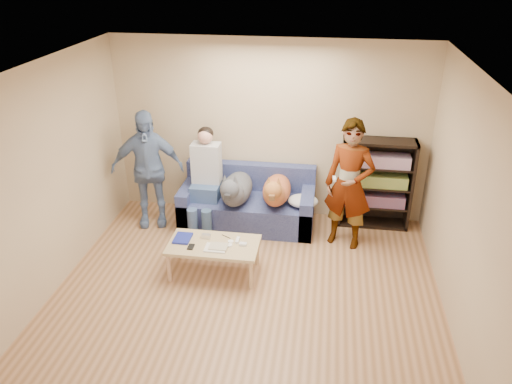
% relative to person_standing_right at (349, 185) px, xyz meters
% --- Properties ---
extents(ground, '(5.00, 5.00, 0.00)m').
position_rel_person_standing_right_xyz_m(ground, '(-1.15, -1.73, -0.88)').
color(ground, '#91623D').
rests_on(ground, ground).
extents(ceiling, '(5.00, 5.00, 0.00)m').
position_rel_person_standing_right_xyz_m(ceiling, '(-1.15, -1.73, 1.72)').
color(ceiling, white).
rests_on(ceiling, ground).
extents(wall_back, '(4.50, 0.00, 4.50)m').
position_rel_person_standing_right_xyz_m(wall_back, '(-1.15, 0.77, 0.42)').
color(wall_back, tan).
rests_on(wall_back, ground).
extents(wall_left, '(0.00, 5.00, 5.00)m').
position_rel_person_standing_right_xyz_m(wall_left, '(-3.40, -1.73, 0.42)').
color(wall_left, tan).
rests_on(wall_left, ground).
extents(wall_right, '(0.00, 5.00, 5.00)m').
position_rel_person_standing_right_xyz_m(wall_right, '(1.10, -1.73, 0.42)').
color(wall_right, tan).
rests_on(wall_right, ground).
extents(blanket, '(0.42, 0.36, 0.15)m').
position_rel_person_standing_right_xyz_m(blanket, '(-0.60, 0.19, -0.38)').
color(blanket, '#B5B6BB').
rests_on(blanket, sofa).
extents(person_standing_right, '(0.74, 0.59, 1.76)m').
position_rel_person_standing_right_xyz_m(person_standing_right, '(0.00, 0.00, 0.00)').
color(person_standing_right, gray).
rests_on(person_standing_right, ground).
extents(person_standing_left, '(1.08, 0.66, 1.71)m').
position_rel_person_standing_right_xyz_m(person_standing_left, '(-2.79, 0.16, -0.02)').
color(person_standing_left, '#6B8CAB').
rests_on(person_standing_left, ground).
extents(held_controller, '(0.05, 0.12, 0.03)m').
position_rel_person_standing_right_xyz_m(held_controller, '(-0.20, -0.20, 0.16)').
color(held_controller, silver).
rests_on(held_controller, person_standing_right).
extents(notebook_blue, '(0.20, 0.26, 0.03)m').
position_rel_person_standing_right_xyz_m(notebook_blue, '(-2.01, -0.90, -0.45)').
color(notebook_blue, navy).
rests_on(notebook_blue, coffee_table).
extents(papers, '(0.26, 0.20, 0.02)m').
position_rel_person_standing_right_xyz_m(papers, '(-1.56, -1.05, -0.45)').
color(papers, silver).
rests_on(papers, coffee_table).
extents(magazine, '(0.22, 0.17, 0.01)m').
position_rel_person_standing_right_xyz_m(magazine, '(-1.53, -1.03, -0.44)').
color(magazine, '#B2A88E').
rests_on(magazine, coffee_table).
extents(camera_silver, '(0.11, 0.06, 0.05)m').
position_rel_person_standing_right_xyz_m(camera_silver, '(-1.73, -0.83, -0.43)').
color(camera_silver, silver).
rests_on(camera_silver, coffee_table).
extents(controller_a, '(0.04, 0.13, 0.03)m').
position_rel_person_standing_right_xyz_m(controller_a, '(-1.33, -0.85, -0.44)').
color(controller_a, white).
rests_on(controller_a, coffee_table).
extents(controller_b, '(0.09, 0.06, 0.03)m').
position_rel_person_standing_right_xyz_m(controller_b, '(-1.25, -0.93, -0.44)').
color(controller_b, silver).
rests_on(controller_b, coffee_table).
extents(headphone_cup_a, '(0.07, 0.07, 0.02)m').
position_rel_person_standing_right_xyz_m(headphone_cup_a, '(-1.41, -0.97, -0.45)').
color(headphone_cup_a, white).
rests_on(headphone_cup_a, coffee_table).
extents(headphone_cup_b, '(0.07, 0.07, 0.02)m').
position_rel_person_standing_right_xyz_m(headphone_cup_b, '(-1.41, -0.89, -0.45)').
color(headphone_cup_b, white).
rests_on(headphone_cup_b, coffee_table).
extents(pen_orange, '(0.13, 0.06, 0.01)m').
position_rel_person_standing_right_xyz_m(pen_orange, '(-1.63, -1.11, -0.46)').
color(pen_orange, orange).
rests_on(pen_orange, coffee_table).
extents(pen_black, '(0.13, 0.08, 0.01)m').
position_rel_person_standing_right_xyz_m(pen_black, '(-1.49, -0.77, -0.46)').
color(pen_black, black).
rests_on(pen_black, coffee_table).
extents(wallet, '(0.07, 0.12, 0.02)m').
position_rel_person_standing_right_xyz_m(wallet, '(-1.86, -1.07, -0.45)').
color(wallet, black).
rests_on(wallet, coffee_table).
extents(sofa, '(1.90, 0.85, 0.82)m').
position_rel_person_standing_right_xyz_m(sofa, '(-1.40, 0.37, -0.60)').
color(sofa, '#515B93').
rests_on(sofa, ground).
extents(person_seated, '(0.40, 0.73, 1.47)m').
position_rel_person_standing_right_xyz_m(person_seated, '(-1.98, 0.24, -0.11)').
color(person_seated, '#3B5382').
rests_on(person_seated, sofa).
extents(dog_gray, '(0.42, 1.25, 0.61)m').
position_rel_person_standing_right_xyz_m(dog_gray, '(-1.53, 0.13, -0.24)').
color(dog_gray, '#46494F').
rests_on(dog_gray, sofa).
extents(dog_tan, '(0.39, 1.15, 0.56)m').
position_rel_person_standing_right_xyz_m(dog_tan, '(-0.98, 0.21, -0.25)').
color(dog_tan, '#C4653C').
rests_on(dog_tan, sofa).
extents(coffee_table, '(1.10, 0.60, 0.42)m').
position_rel_person_standing_right_xyz_m(coffee_table, '(-1.61, -0.95, -0.51)').
color(coffee_table, tan).
rests_on(coffee_table, ground).
extents(bookshelf, '(1.00, 0.34, 1.30)m').
position_rel_person_standing_right_xyz_m(bookshelf, '(0.40, 0.60, -0.20)').
color(bookshelf, black).
rests_on(bookshelf, ground).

